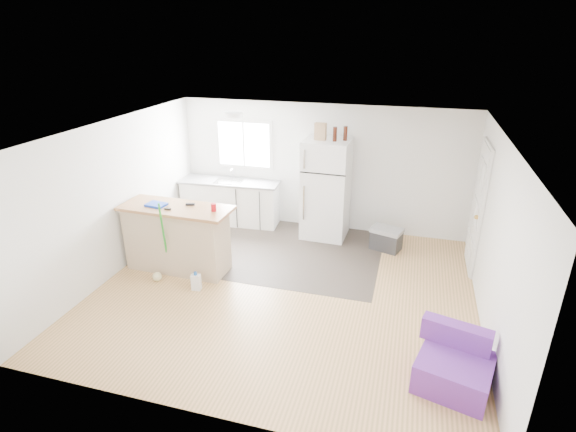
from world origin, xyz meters
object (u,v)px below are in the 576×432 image
(mop, at_px, (159,267))
(cardboard_box, at_px, (320,132))
(cooler, at_px, (386,239))
(refrigerator, at_px, (326,189))
(bottle_right, at_px, (345,133))
(peninsula, at_px, (177,238))
(purple_seat, at_px, (454,366))
(red_cup, at_px, (214,207))
(bottle_left, at_px, (335,134))
(cleaner_jug, at_px, (196,282))
(blue_tray, at_px, (156,205))
(kitchen_cabinets, at_px, (231,201))

(mop, height_order, cardboard_box, cardboard_box)
(cooler, relative_size, cardboard_box, 2.03)
(cooler, bearing_deg, refrigerator, -176.64)
(cardboard_box, bearing_deg, bottle_right, 11.25)
(peninsula, height_order, purple_seat, peninsula)
(red_cup, relative_size, bottle_left, 0.48)
(cooler, bearing_deg, cleaner_jug, -122.83)
(red_cup, xyz_separation_m, blue_tray, (-0.96, -0.04, -0.04))
(bottle_left, bearing_deg, red_cup, -129.17)
(blue_tray, xyz_separation_m, cardboard_box, (2.19, 1.90, 0.88))
(purple_seat, relative_size, bottle_left, 3.65)
(purple_seat, height_order, bottle_left, bottle_left)
(refrigerator, distance_m, bottle_right, 1.09)
(peninsula, height_order, red_cup, red_cup)
(peninsula, relative_size, cardboard_box, 5.95)
(refrigerator, bearing_deg, bottle_left, -32.17)
(kitchen_cabinets, height_order, peninsula, kitchen_cabinets)
(purple_seat, bearing_deg, bottle_right, 132.84)
(kitchen_cabinets, height_order, mop, mop)
(cooler, height_order, cleaner_jug, cooler)
(cooler, relative_size, purple_seat, 0.67)
(kitchen_cabinets, distance_m, bottle_left, 2.59)
(cleaner_jug, bearing_deg, cardboard_box, 52.55)
(refrigerator, height_order, mop, refrigerator)
(red_cup, xyz_separation_m, bottle_left, (1.49, 1.83, 0.82))
(cooler, relative_size, bottle_right, 2.43)
(purple_seat, relative_size, mop, 0.69)
(kitchen_cabinets, bearing_deg, red_cup, -77.31)
(mop, bearing_deg, refrigerator, 22.40)
(cooler, distance_m, purple_seat, 3.28)
(refrigerator, xyz_separation_m, mop, (-2.14, -2.34, -0.69))
(peninsula, distance_m, cleaner_jug, 0.88)
(purple_seat, bearing_deg, refrigerator, 136.72)
(blue_tray, bearing_deg, kitchen_cabinets, 80.07)
(mop, distance_m, blue_tray, 0.96)
(purple_seat, xyz_separation_m, bottle_right, (-1.84, 3.45, 1.74))
(cooler, relative_size, cleaner_jug, 2.03)
(refrigerator, height_order, bottle_left, bottle_left)
(cleaner_jug, height_order, red_cup, red_cup)
(peninsula, height_order, bottle_right, bottle_right)
(cleaner_jug, height_order, mop, mop)
(kitchen_cabinets, relative_size, bottle_left, 7.99)
(peninsula, height_order, cooler, peninsula)
(cleaner_jug, xyz_separation_m, bottle_right, (1.77, 2.47, 1.83))
(blue_tray, bearing_deg, peninsula, 8.88)
(refrigerator, bearing_deg, cleaner_jug, -119.09)
(cleaner_jug, bearing_deg, kitchen_cabinets, 92.66)
(kitchen_cabinets, distance_m, cleaner_jug, 2.61)
(peninsula, distance_m, blue_tray, 0.62)
(kitchen_cabinets, relative_size, bottle_right, 7.99)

